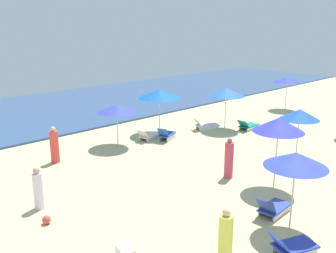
{
  "coord_description": "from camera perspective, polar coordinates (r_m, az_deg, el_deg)",
  "views": [
    {
      "loc": [
        -15.07,
        -2.37,
        6.18
      ],
      "look_at": [
        -3.04,
        10.36,
        1.36
      ],
      "focal_mm": 40.0,
      "sensor_mm": 36.0,
      "label": 1
    }
  ],
  "objects": [
    {
      "name": "lounge_chair_6_1",
      "position": [
        23.11,
        12.08,
        0.14
      ],
      "size": [
        1.52,
        0.68,
        0.67
      ],
      "rotation": [
        0.0,
        0.0,
        1.59
      ],
      "color": "silver",
      "rests_on": "ground_plane"
    },
    {
      "name": "lounge_chair_6_0",
      "position": [
        22.7,
        5.74,
        0.19
      ],
      "size": [
        1.63,
        1.22,
        0.72
      ],
      "rotation": [
        0.0,
        0.0,
        1.12
      ],
      "color": "silver",
      "rests_on": "ground_plane"
    },
    {
      "name": "lounge_chair_5_0",
      "position": [
        20.56,
        -0.23,
        -1.27
      ],
      "size": [
        1.45,
        1.02,
        0.79
      ],
      "rotation": [
        0.0,
        0.0,
        1.96
      ],
      "color": "silver",
      "rests_on": "ground_plane"
    },
    {
      "name": "umbrella_7",
      "position": [
        11.79,
        18.91,
        -4.81
      ],
      "size": [
        1.9,
        1.9,
        2.51
      ],
      "color": "silver",
      "rests_on": "ground_plane"
    },
    {
      "name": "umbrella_4",
      "position": [
        14.59,
        16.5,
        0.26
      ],
      "size": [
        1.95,
        1.95,
        2.81
      ],
      "color": "silver",
      "rests_on": "ground_plane"
    },
    {
      "name": "umbrella_6",
      "position": [
        22.57,
        8.86,
        5.24
      ],
      "size": [
        2.22,
        2.22,
        2.54
      ],
      "color": "silver",
      "rests_on": "ground_plane"
    },
    {
      "name": "beachgoer_3",
      "position": [
        10.36,
        8.74,
        -16.48
      ],
      "size": [
        0.46,
        0.46,
        1.61
      ],
      "rotation": [
        0.0,
        0.0,
        1.8
      ],
      "color": "#E8E055",
      "rests_on": "ground_plane"
    },
    {
      "name": "umbrella_1",
      "position": [
        19.35,
        -7.82,
        2.72
      ],
      "size": [
        2.05,
        2.05,
        2.18
      ],
      "color": "silver",
      "rests_on": "ground_plane"
    },
    {
      "name": "lounge_chair_7_0",
      "position": [
        13.24,
        15.67,
        -11.82
      ],
      "size": [
        1.43,
        0.71,
        0.75
      ],
      "rotation": [
        0.0,
        0.0,
        1.63
      ],
      "color": "silver",
      "rests_on": "ground_plane"
    },
    {
      "name": "lounge_chair_7_1",
      "position": [
        11.33,
        18.37,
        -16.91
      ],
      "size": [
        1.46,
        1.08,
        0.69
      ],
      "rotation": [
        0.0,
        0.0,
        1.2
      ],
      "color": "silver",
      "rests_on": "ground_plane"
    },
    {
      "name": "ocean",
      "position": [
        30.36,
        -12.68,
        3.36
      ],
      "size": [
        60.0,
        13.47,
        0.12
      ],
      "primitive_type": "cube",
      "color": "#324F7D",
      "rests_on": "ground_plane"
    },
    {
      "name": "beach_ball_1",
      "position": [
        12.9,
        -18.03,
        -13.36
      ],
      "size": [
        0.28,
        0.28,
        0.28
      ],
      "primitive_type": "sphere",
      "color": "#E23F3C",
      "rests_on": "ground_plane"
    },
    {
      "name": "beachgoer_2",
      "position": [
        17.9,
        -16.92,
        -2.85
      ],
      "size": [
        0.41,
        0.41,
        1.71
      ],
      "rotation": [
        0.0,
        0.0,
        4.67
      ],
      "color": "#EC433E",
      "rests_on": "ground_plane"
    },
    {
      "name": "lounge_chair_5_1",
      "position": [
        20.67,
        -3.02,
        -1.35
      ],
      "size": [
        1.52,
        0.87,
        0.67
      ],
      "rotation": [
        0.0,
        0.0,
        1.77
      ],
      "color": "silver",
      "rests_on": "ground_plane"
    },
    {
      "name": "beachgoer_1",
      "position": [
        15.67,
        9.26,
        -4.95
      ],
      "size": [
        0.47,
        0.47,
        1.71
      ],
      "rotation": [
        0.0,
        0.0,
        5.04
      ],
      "color": "#D74158",
      "rests_on": "ground_plane"
    },
    {
      "name": "beachgoer_0",
      "position": [
        13.73,
        -19.18,
        -9.01
      ],
      "size": [
        0.46,
        0.46,
        1.51
      ],
      "rotation": [
        0.0,
        0.0,
        4.21
      ],
      "color": "white",
      "rests_on": "ground_plane"
    },
    {
      "name": "umbrella_2",
      "position": [
        29.02,
        17.74,
        6.76
      ],
      "size": [
        2.07,
        2.07,
        2.38
      ],
      "color": "silver",
      "rests_on": "ground_plane"
    },
    {
      "name": "umbrella_5",
      "position": [
        21.39,
        -1.35,
        5.01
      ],
      "size": [
        2.41,
        2.41,
        2.58
      ],
      "color": "silver",
      "rests_on": "ground_plane"
    },
    {
      "name": "umbrella_0",
      "position": [
        18.4,
        19.44,
        1.75
      ],
      "size": [
        1.84,
        1.84,
        2.37
      ],
      "color": "silver",
      "rests_on": "ground_plane"
    }
  ]
}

